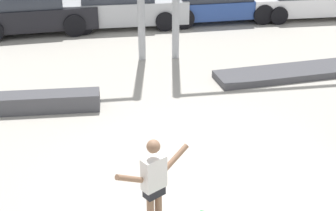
% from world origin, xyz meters
% --- Properties ---
extents(ground_plane, '(36.00, 36.00, 0.00)m').
position_xyz_m(ground_plane, '(0.00, 0.00, 0.00)').
color(ground_plane, '#B2ADA3').
extents(skateboarder, '(1.12, 0.73, 1.47)m').
position_xyz_m(skateboarder, '(-0.99, -0.94, 0.82)').
color(skateboarder, '#8C664C').
rests_on(skateboarder, ground_plane).
extents(grind_box, '(2.94, 0.61, 0.39)m').
position_xyz_m(grind_box, '(-3.16, 3.17, 0.20)').
color(grind_box, '#47474C').
rests_on(grind_box, ground_plane).
extents(manual_pad, '(3.65, 1.30, 0.18)m').
position_xyz_m(manual_pad, '(2.98, 4.17, 0.09)').
color(manual_pad, '#47474C').
rests_on(manual_pad, ground_plane).
extents(parked_car_black, '(4.14, 2.15, 1.41)m').
position_xyz_m(parked_car_black, '(-3.72, 9.06, 0.69)').
color(parked_car_black, black).
rests_on(parked_car_black, ground_plane).
extents(parked_car_silver, '(4.25, 1.97, 1.44)m').
position_xyz_m(parked_car_silver, '(-0.82, 9.35, 0.70)').
color(parked_car_silver, '#B7BABF').
rests_on(parked_car_silver, ground_plane).
extents(parked_car_blue, '(4.54, 2.15, 1.37)m').
position_xyz_m(parked_car_blue, '(2.48, 9.54, 0.67)').
color(parked_car_blue, '#284793').
rests_on(parked_car_blue, ground_plane).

